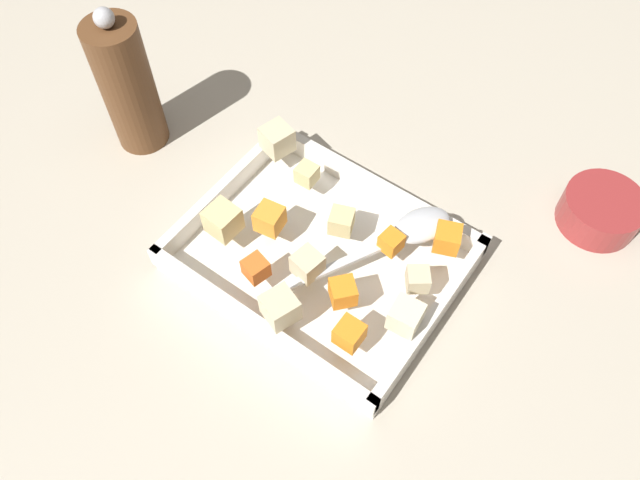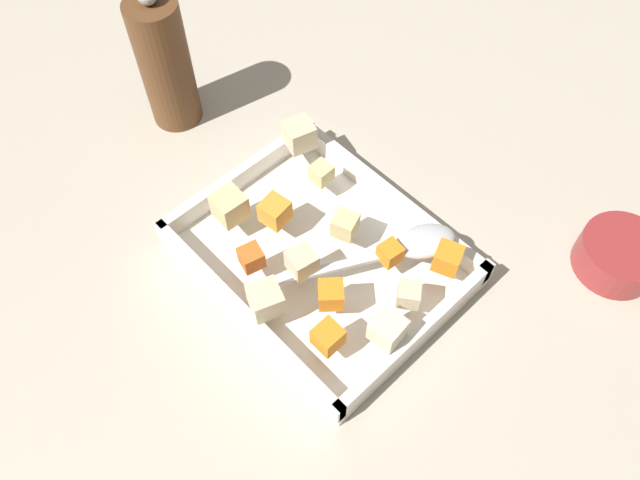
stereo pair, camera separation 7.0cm
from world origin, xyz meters
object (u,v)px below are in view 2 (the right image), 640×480
baking_dish (320,259)px  pepper_mill (165,64)px  serving_spoon (413,244)px  small_prep_bowl (619,255)px

baking_dish → pepper_mill: 0.32m
baking_dish → serving_spoon: size_ratio=1.40×
baking_dish → serving_spoon: 0.11m
pepper_mill → baking_dish: bearing=175.7°
baking_dish → small_prep_bowl: 0.35m
baking_dish → serving_spoon: bearing=-136.2°
small_prep_bowl → serving_spoon: bearing=47.7°
serving_spoon → small_prep_bowl: 0.25m
serving_spoon → small_prep_bowl: (-0.16, -0.18, -0.03)m
pepper_mill → small_prep_bowl: (-0.55, -0.23, -0.07)m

